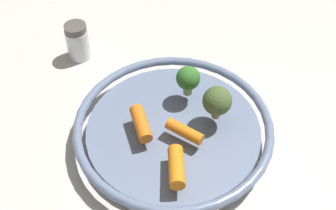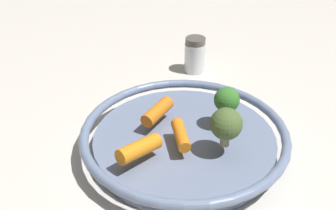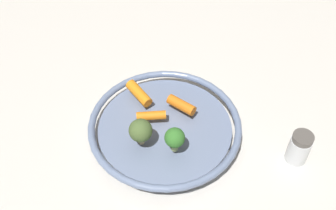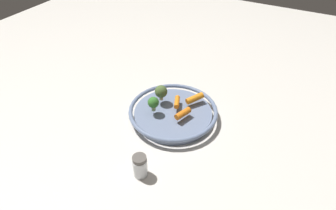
# 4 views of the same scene
# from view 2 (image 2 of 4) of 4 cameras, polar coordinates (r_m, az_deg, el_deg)

# --- Properties ---
(ground_plane) EXTENTS (2.56, 2.56, 0.00)m
(ground_plane) POSITION_cam_2_polar(r_m,az_deg,el_deg) (0.64, 2.17, -6.19)
(ground_plane) COLOR beige
(serving_bowl) EXTENTS (0.31, 0.31, 0.04)m
(serving_bowl) POSITION_cam_2_polar(r_m,az_deg,el_deg) (0.63, 2.21, -4.62)
(serving_bowl) COLOR slate
(serving_bowl) RESTS_ON ground_plane
(baby_carrot_center) EXTENTS (0.04, 0.06, 0.02)m
(baby_carrot_center) POSITION_cam_2_polar(r_m,az_deg,el_deg) (0.59, 1.74, -4.05)
(baby_carrot_center) COLOR orange
(baby_carrot_center) RESTS_ON serving_bowl
(baby_carrot_left) EXTENTS (0.05, 0.07, 0.03)m
(baby_carrot_left) POSITION_cam_2_polar(r_m,az_deg,el_deg) (0.56, -3.91, -5.89)
(baby_carrot_left) COLOR orange
(baby_carrot_left) RESTS_ON serving_bowl
(baby_carrot_right) EXTENTS (0.04, 0.06, 0.02)m
(baby_carrot_right) POSITION_cam_2_polar(r_m,az_deg,el_deg) (0.63, -1.44, -0.89)
(baby_carrot_right) COLOR orange
(baby_carrot_right) RESTS_ON serving_bowl
(broccoli_floret_edge) EXTENTS (0.04, 0.04, 0.06)m
(broccoli_floret_edge) POSITION_cam_2_polar(r_m,az_deg,el_deg) (0.57, 7.84, -2.59)
(broccoli_floret_edge) COLOR tan
(broccoli_floret_edge) RESTS_ON serving_bowl
(broccoli_floret_large) EXTENTS (0.04, 0.04, 0.05)m
(broccoli_floret_large) POSITION_cam_2_polar(r_m,az_deg,el_deg) (0.62, 7.91, 0.60)
(broccoli_floret_large) COLOR #99A866
(broccoli_floret_large) RESTS_ON serving_bowl
(salt_shaker) EXTENTS (0.04, 0.04, 0.07)m
(salt_shaker) POSITION_cam_2_polar(r_m,az_deg,el_deg) (0.84, 3.65, 6.73)
(salt_shaker) COLOR silver
(salt_shaker) RESTS_ON ground_plane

